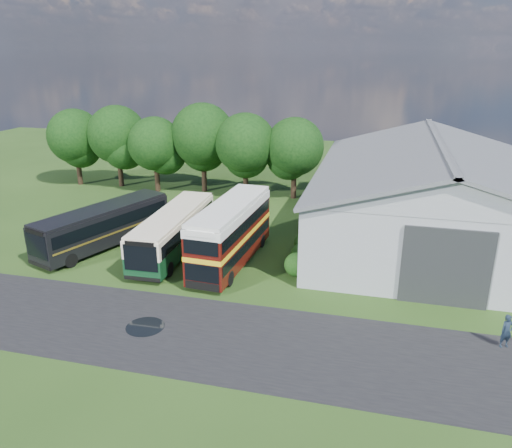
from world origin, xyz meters
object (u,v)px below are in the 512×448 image
(bus_maroon_double, at_px, (231,234))
(visitor_a, at_px, (507,331))
(bus_green_single, at_px, (174,231))
(storage_shed, at_px, (433,189))
(bus_dark_single, at_px, (104,226))

(bus_maroon_double, distance_m, visitor_a, 18.64)
(bus_green_single, bearing_deg, bus_maroon_double, -11.19)
(bus_maroon_double, relative_size, visitor_a, 5.78)
(storage_shed, bearing_deg, bus_green_single, -156.60)
(visitor_a, bearing_deg, bus_maroon_double, 135.24)
(storage_shed, height_order, bus_dark_single, storage_shed)
(bus_dark_single, bearing_deg, storage_shed, 38.29)
(bus_maroon_double, bearing_deg, bus_dark_single, -179.95)
(storage_shed, relative_size, visitor_a, 13.27)
(storage_shed, bearing_deg, bus_dark_single, -161.36)
(storage_shed, bearing_deg, bus_maroon_double, -147.65)
(storage_shed, relative_size, bus_green_single, 2.09)
(storage_shed, height_order, bus_maroon_double, storage_shed)
(bus_green_single, xyz_separation_m, bus_dark_single, (-5.90, -0.16, -0.01))
(storage_shed, distance_m, visitor_a, 16.64)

